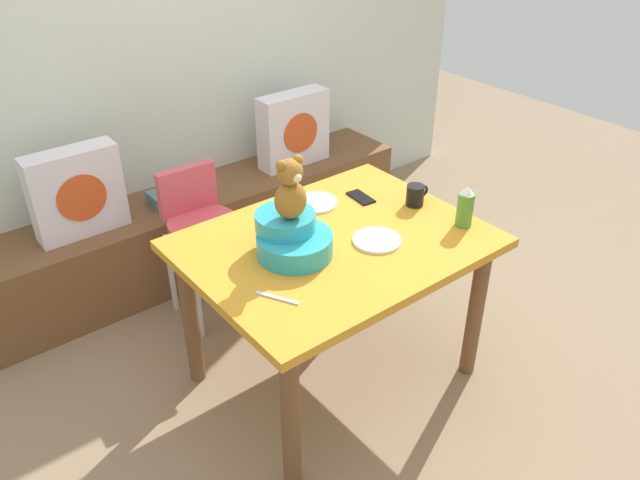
# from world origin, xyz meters

# --- Properties ---
(ground_plane) EXTENTS (8.00, 8.00, 0.00)m
(ground_plane) POSITION_xyz_m (0.00, 0.00, 0.00)
(ground_plane) COLOR #8C7256
(back_wall) EXTENTS (4.40, 0.10, 2.60)m
(back_wall) POSITION_xyz_m (0.00, 1.48, 1.30)
(back_wall) COLOR silver
(back_wall) RESTS_ON ground_plane
(window_bench) EXTENTS (2.60, 0.44, 0.46)m
(window_bench) POSITION_xyz_m (0.00, 1.21, 0.23)
(window_bench) COLOR brown
(window_bench) RESTS_ON ground_plane
(pillow_floral_left) EXTENTS (0.44, 0.15, 0.44)m
(pillow_floral_left) POSITION_xyz_m (-0.65, 1.19, 0.68)
(pillow_floral_left) COLOR silver
(pillow_floral_left) RESTS_ON window_bench
(pillow_floral_right) EXTENTS (0.44, 0.15, 0.44)m
(pillow_floral_right) POSITION_xyz_m (0.66, 1.19, 0.68)
(pillow_floral_right) COLOR silver
(pillow_floral_right) RESTS_ON window_bench
(book_stack) EXTENTS (0.20, 0.14, 0.07)m
(book_stack) POSITION_xyz_m (-0.17, 1.21, 0.49)
(book_stack) COLOR slate
(book_stack) RESTS_ON window_bench
(dining_table) EXTENTS (1.20, 0.93, 0.74)m
(dining_table) POSITION_xyz_m (0.00, 0.00, 0.63)
(dining_table) COLOR orange
(dining_table) RESTS_ON ground_plane
(highchair) EXTENTS (0.34, 0.46, 0.79)m
(highchair) POSITION_xyz_m (-0.21, 0.78, 0.52)
(highchair) COLOR #D84C59
(highchair) RESTS_ON ground_plane
(infant_seat_teal) EXTENTS (0.30, 0.33, 0.16)m
(infant_seat_teal) POSITION_xyz_m (-0.20, 0.03, 0.81)
(infant_seat_teal) COLOR teal
(infant_seat_teal) RESTS_ON dining_table
(teddy_bear) EXTENTS (0.13, 0.12, 0.25)m
(teddy_bear) POSITION_xyz_m (-0.20, 0.03, 1.02)
(teddy_bear) COLOR #996423
(teddy_bear) RESTS_ON infant_seat_teal
(ketchup_bottle) EXTENTS (0.07, 0.07, 0.18)m
(ketchup_bottle) POSITION_xyz_m (0.50, -0.25, 0.83)
(ketchup_bottle) COLOR #4C8C33
(ketchup_bottle) RESTS_ON dining_table
(coffee_mug) EXTENTS (0.12, 0.08, 0.09)m
(coffee_mug) POSITION_xyz_m (0.47, 0.01, 0.79)
(coffee_mug) COLOR black
(coffee_mug) RESTS_ON dining_table
(dinner_plate_near) EXTENTS (0.20, 0.20, 0.01)m
(dinner_plate_near) POSITION_xyz_m (0.12, -0.12, 0.75)
(dinner_plate_near) COLOR white
(dinner_plate_near) RESTS_ON dining_table
(dinner_plate_far) EXTENTS (0.20, 0.20, 0.01)m
(dinner_plate_far) POSITION_xyz_m (0.13, 0.29, 0.75)
(dinner_plate_far) COLOR white
(dinner_plate_far) RESTS_ON dining_table
(cell_phone) EXTENTS (0.08, 0.15, 0.01)m
(cell_phone) POSITION_xyz_m (0.32, 0.21, 0.74)
(cell_phone) COLOR black
(cell_phone) RESTS_ON dining_table
(table_fork) EXTENTS (0.09, 0.16, 0.01)m
(table_fork) POSITION_xyz_m (-0.42, -0.18, 0.74)
(table_fork) COLOR silver
(table_fork) RESTS_ON dining_table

